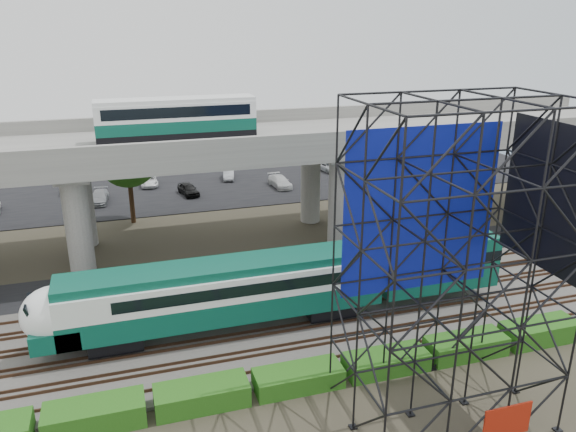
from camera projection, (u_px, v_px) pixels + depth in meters
name	position (u px, v px, depth m)	size (l,w,h in m)	color
ground	(259.00, 346.00, 32.76)	(140.00, 140.00, 0.00)	#474233
ballast_bed	(251.00, 328.00, 34.53)	(90.00, 12.00, 0.20)	slate
service_road	(224.00, 272.00, 42.21)	(90.00, 5.00, 0.08)	black
parking_lot	(184.00, 188.00, 63.38)	(90.00, 18.00, 0.08)	black
harbor_water	(165.00, 148.00, 83.21)	(140.00, 40.00, 0.03)	slate
rail_tracks	(251.00, 325.00, 34.47)	(90.00, 9.52, 0.16)	#472D1E
commuter_train	(261.00, 286.00, 33.79)	(29.30, 3.06, 4.30)	black
overpass	(205.00, 150.00, 44.40)	(80.00, 12.00, 12.40)	#9E9B93
scaffold_tower	(452.00, 270.00, 25.03)	(9.36, 6.36, 15.00)	black
hedge_strip	(298.00, 377.00, 28.98)	(34.60, 1.80, 1.20)	#1F5212
trees	(149.00, 187.00, 44.17)	(40.94, 16.94, 7.69)	#382314
parked_cars	(188.00, 183.00, 62.78)	(39.36, 9.38, 1.27)	silver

